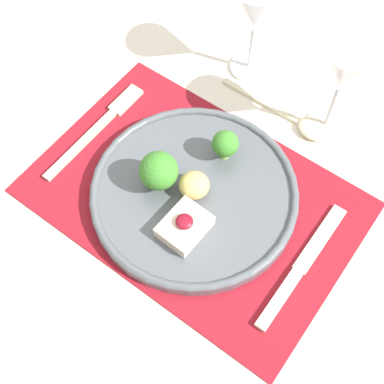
{
  "coord_description": "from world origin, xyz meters",
  "views": [
    {
      "loc": [
        0.22,
        -0.3,
        1.41
      ],
      "look_at": [
        -0.0,
        -0.0,
        0.75
      ],
      "focal_mm": 50.0,
      "sensor_mm": 36.0,
      "label": 1
    }
  ],
  "objects_px": {
    "dinner_plate": "(191,193)",
    "knife": "(297,273)",
    "fork": "(101,124)",
    "spoon": "(302,122)",
    "wine_glass_near": "(345,72)",
    "wine_glass_far": "(256,11)"
  },
  "relations": [
    {
      "from": "spoon",
      "to": "wine_glass_near",
      "type": "distance_m",
      "value": 0.13
    },
    {
      "from": "knife",
      "to": "wine_glass_near",
      "type": "height_order",
      "value": "wine_glass_near"
    },
    {
      "from": "spoon",
      "to": "wine_glass_near",
      "type": "relative_size",
      "value": 1.13
    },
    {
      "from": "dinner_plate",
      "to": "fork",
      "type": "distance_m",
      "value": 0.19
    },
    {
      "from": "fork",
      "to": "dinner_plate",
      "type": "bearing_deg",
      "value": -6.76
    },
    {
      "from": "fork",
      "to": "wine_glass_far",
      "type": "bearing_deg",
      "value": 63.32
    },
    {
      "from": "spoon",
      "to": "knife",
      "type": "bearing_deg",
      "value": -63.98
    },
    {
      "from": "dinner_plate",
      "to": "spoon",
      "type": "bearing_deg",
      "value": 73.93
    },
    {
      "from": "spoon",
      "to": "wine_glass_near",
      "type": "bearing_deg",
      "value": 22.62
    },
    {
      "from": "dinner_plate",
      "to": "knife",
      "type": "height_order",
      "value": "dinner_plate"
    },
    {
      "from": "fork",
      "to": "knife",
      "type": "height_order",
      "value": "knife"
    },
    {
      "from": "dinner_plate",
      "to": "wine_glass_far",
      "type": "xyz_separation_m",
      "value": [
        -0.07,
        0.26,
        0.1
      ]
    },
    {
      "from": "knife",
      "to": "dinner_plate",
      "type": "bearing_deg",
      "value": 179.81
    },
    {
      "from": "wine_glass_near",
      "to": "wine_glass_far",
      "type": "height_order",
      "value": "wine_glass_near"
    },
    {
      "from": "dinner_plate",
      "to": "fork",
      "type": "bearing_deg",
      "value": 173.47
    },
    {
      "from": "spoon",
      "to": "fork",
      "type": "bearing_deg",
      "value": -145.86
    },
    {
      "from": "knife",
      "to": "wine_glass_far",
      "type": "bearing_deg",
      "value": 136.03
    },
    {
      "from": "spoon",
      "to": "dinner_plate",
      "type": "bearing_deg",
      "value": -109.0
    },
    {
      "from": "dinner_plate",
      "to": "wine_glass_near",
      "type": "height_order",
      "value": "wine_glass_near"
    },
    {
      "from": "fork",
      "to": "wine_glass_far",
      "type": "relative_size",
      "value": 1.27
    },
    {
      "from": "fork",
      "to": "knife",
      "type": "xyz_separation_m",
      "value": [
        0.37,
        -0.03,
        0.0
      ]
    },
    {
      "from": "dinner_plate",
      "to": "knife",
      "type": "distance_m",
      "value": 0.18
    }
  ]
}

